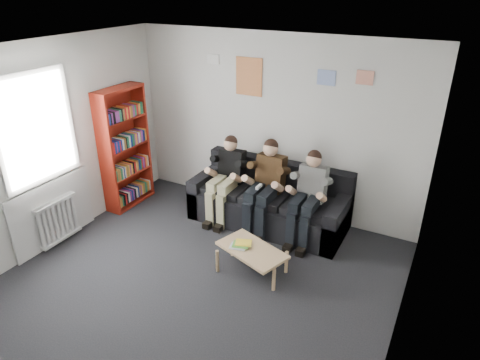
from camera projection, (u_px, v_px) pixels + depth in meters
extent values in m
plane|color=black|center=(181.00, 299.00, 4.92)|extent=(5.00, 5.00, 0.00)
plane|color=silver|center=(162.00, 59.00, 3.76)|extent=(5.00, 5.00, 0.00)
plane|color=silver|center=(273.00, 127.00, 6.33)|extent=(4.50, 0.00, 4.50)
plane|color=silver|center=(25.00, 156.00, 5.29)|extent=(0.00, 5.00, 5.00)
plane|color=silver|center=(404.00, 257.00, 3.38)|extent=(0.00, 5.00, 5.00)
cube|color=black|center=(268.00, 210.00, 6.36)|extent=(2.28, 0.93, 0.44)
cube|color=black|center=(279.00, 174.00, 6.46)|extent=(2.28, 0.21, 0.45)
cube|color=black|center=(208.00, 190.00, 6.77)|extent=(0.19, 0.93, 0.62)
cube|color=black|center=(338.00, 222.00, 5.88)|extent=(0.19, 0.93, 0.62)
cube|color=black|center=(266.00, 196.00, 6.18)|extent=(1.91, 0.64, 0.10)
cube|color=maroon|center=(125.00, 148.00, 6.64)|extent=(0.28, 0.85, 1.90)
cube|color=tan|center=(252.00, 250.00, 5.25)|extent=(0.85, 0.47, 0.03)
cylinder|color=tan|center=(217.00, 261.00, 5.33)|extent=(0.04, 0.04, 0.31)
cylinder|color=tan|center=(274.00, 279.00, 5.00)|extent=(0.04, 0.04, 0.31)
cylinder|color=tan|center=(232.00, 246.00, 5.63)|extent=(0.04, 0.04, 0.31)
cylinder|color=tan|center=(286.00, 262.00, 5.31)|extent=(0.04, 0.04, 0.31)
cube|color=silver|center=(238.00, 246.00, 5.27)|extent=(0.20, 0.15, 0.02)
cube|color=#5EB440|center=(241.00, 245.00, 5.28)|extent=(0.20, 0.15, 0.02)
cube|color=yellow|center=(243.00, 243.00, 5.29)|extent=(0.20, 0.15, 0.02)
cube|color=black|center=(232.00, 166.00, 6.42)|extent=(0.37, 0.27, 0.52)
sphere|color=tan|center=(231.00, 144.00, 6.24)|extent=(0.20, 0.20, 0.20)
sphere|color=black|center=(231.00, 142.00, 6.23)|extent=(0.19, 0.19, 0.19)
cube|color=tan|center=(223.00, 184.00, 6.28)|extent=(0.33, 0.42, 0.14)
cube|color=tan|center=(216.00, 210.00, 6.26)|extent=(0.31, 0.13, 0.54)
cube|color=black|center=(215.00, 225.00, 6.31)|extent=(0.31, 0.24, 0.09)
cube|color=#4D3119|center=(271.00, 173.00, 6.15)|extent=(0.40, 0.29, 0.56)
sphere|color=tan|center=(271.00, 149.00, 5.95)|extent=(0.22, 0.22, 0.22)
sphere|color=black|center=(271.00, 146.00, 5.95)|extent=(0.21, 0.21, 0.21)
cube|color=black|center=(262.00, 193.00, 6.00)|extent=(0.36, 0.46, 0.15)
cube|color=black|center=(255.00, 221.00, 5.97)|extent=(0.34, 0.14, 0.54)
cube|color=black|center=(252.00, 237.00, 6.02)|extent=(0.34, 0.26, 0.10)
cube|color=white|center=(259.00, 187.00, 5.85)|extent=(0.04, 0.14, 0.04)
cube|color=silver|center=(313.00, 183.00, 5.88)|extent=(0.37, 0.27, 0.53)
sphere|color=tan|center=(314.00, 160.00, 5.70)|extent=(0.20, 0.20, 0.20)
sphere|color=black|center=(314.00, 157.00, 5.69)|extent=(0.20, 0.20, 0.20)
cube|color=black|center=(305.00, 203.00, 5.74)|extent=(0.33, 0.43, 0.14)
cube|color=black|center=(298.00, 232.00, 5.72)|extent=(0.32, 0.13, 0.54)
cube|color=black|center=(296.00, 248.00, 5.77)|extent=(0.32, 0.24, 0.09)
cylinder|color=white|center=(41.00, 230.00, 5.61)|extent=(0.06, 0.06, 0.60)
cylinder|color=white|center=(46.00, 227.00, 5.68)|extent=(0.06, 0.06, 0.60)
cylinder|color=white|center=(51.00, 224.00, 5.74)|extent=(0.06, 0.06, 0.60)
cylinder|color=white|center=(56.00, 222.00, 5.81)|extent=(0.06, 0.06, 0.60)
cylinder|color=white|center=(60.00, 219.00, 5.87)|extent=(0.06, 0.06, 0.60)
cylinder|color=white|center=(65.00, 216.00, 5.93)|extent=(0.06, 0.06, 0.60)
cylinder|color=white|center=(70.00, 214.00, 6.00)|extent=(0.06, 0.06, 0.60)
cylinder|color=white|center=(74.00, 211.00, 6.06)|extent=(0.06, 0.06, 0.60)
cube|color=white|center=(62.00, 238.00, 5.96)|extent=(0.10, 0.64, 0.04)
cube|color=white|center=(54.00, 202.00, 5.72)|extent=(0.10, 0.64, 0.04)
cube|color=white|center=(34.00, 129.00, 5.31)|extent=(0.02, 1.00, 1.30)
cube|color=silver|center=(23.00, 74.00, 5.02)|extent=(0.05, 1.12, 0.06)
cube|color=silver|center=(46.00, 178.00, 5.60)|extent=(0.05, 1.12, 0.06)
cube|color=silver|center=(53.00, 213.00, 5.82)|extent=(0.03, 1.30, 0.90)
cube|color=gold|center=(249.00, 77.00, 6.19)|extent=(0.42, 0.01, 0.55)
cube|color=#447BE9|center=(326.00, 78.00, 5.66)|extent=(0.25, 0.01, 0.20)
cube|color=#C33C92|center=(365.00, 78.00, 5.43)|extent=(0.22, 0.01, 0.18)
cube|color=white|center=(213.00, 59.00, 6.36)|extent=(0.20, 0.01, 0.14)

